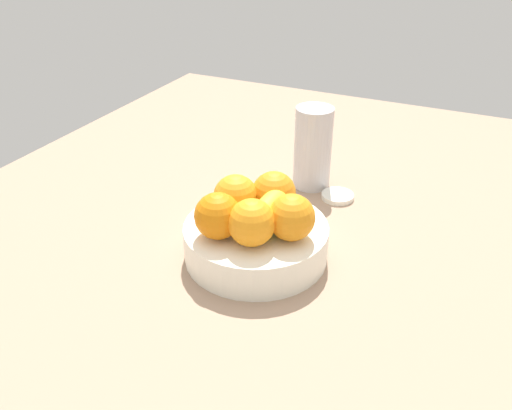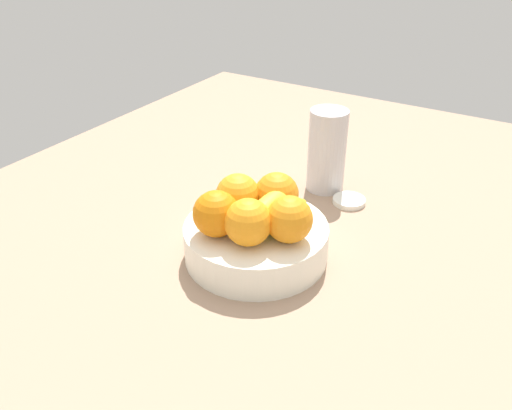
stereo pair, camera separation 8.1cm
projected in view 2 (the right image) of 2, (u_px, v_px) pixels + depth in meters
The scene contains 10 objects.
ground_plane at pixel (265, 270), 91.47cm from camera, with size 180.00×140.00×3.00cm, color #A08068.
fruit_bowl at pixel (256, 241), 90.87cm from camera, with size 24.50×24.50×6.20cm, color white.
orange_front_left at pixel (238, 196), 90.38cm from camera, with size 7.64×7.64×7.64cm, color orange.
orange_front_right at pixel (216, 214), 85.25cm from camera, with size 7.64×7.64×7.64cm, color orange.
orange_center at pixel (248, 222), 83.03cm from camera, with size 7.64×7.64×7.64cm, color orange.
orange_back_left at pixel (290, 218), 84.14cm from camera, with size 7.64×7.64×7.64cm, color orange.
orange_back_right at pixel (277, 194), 90.78cm from camera, with size 7.64×7.64×7.64cm, color orange.
banana_bunch at pixel (271, 214), 86.52cm from camera, with size 17.51×7.84×6.20cm.
thermos_tumbler at pixel (327, 151), 109.50cm from camera, with size 7.83×7.83×17.36cm, color silver.
jar_lid at pixel (349, 201), 107.99cm from camera, with size 6.63×6.63×1.00cm, color white.
Camera 2 is at (-63.56, -36.73, 54.22)cm, focal length 37.38 mm.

